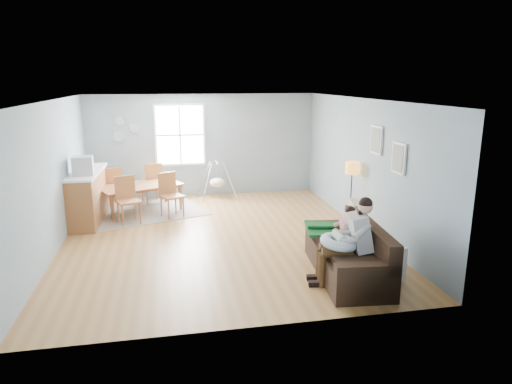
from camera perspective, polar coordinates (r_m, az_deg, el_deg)
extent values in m
cube|color=#A8703B|center=(9.22, -4.63, -5.83)|extent=(8.40, 9.40, 0.08)
cube|color=silver|center=(8.68, -5.03, 13.41)|extent=(8.40, 9.40, 0.60)
cube|color=gray|center=(13.44, -7.02, 6.47)|extent=(8.40, 0.08, 3.90)
cube|color=gray|center=(4.43, 1.99, -8.98)|extent=(8.40, 0.08, 3.90)
cube|color=gray|center=(10.17, 19.23, 3.40)|extent=(0.08, 9.40, 3.90)
cube|color=white|center=(12.19, -9.49, 7.05)|extent=(1.32, 0.06, 1.62)
cube|color=white|center=(12.16, -9.48, 7.03)|extent=(1.20, 0.02, 1.50)
cube|color=white|center=(12.15, -9.48, 7.03)|extent=(1.20, 0.03, 0.04)
cube|color=white|center=(12.15, -9.48, 7.03)|extent=(0.04, 0.03, 1.50)
cube|color=white|center=(8.24, 17.44, 4.05)|extent=(0.04, 0.44, 0.54)
cube|color=slate|center=(8.22, 17.28, 4.05)|extent=(0.01, 0.36, 0.46)
cube|color=white|center=(9.00, 14.83, 6.31)|extent=(0.04, 0.44, 0.54)
cube|color=slate|center=(8.99, 14.69, 6.31)|extent=(0.01, 0.36, 0.46)
cylinder|color=#8A9DA6|center=(12.20, -16.69, 8.56)|extent=(0.24, 0.02, 0.24)
cylinder|color=#8A9DA6|center=(12.19, -14.98, 7.72)|extent=(0.26, 0.02, 0.26)
cylinder|color=#8A9DA6|center=(12.25, -16.80, 6.68)|extent=(0.28, 0.02, 0.28)
cube|color=black|center=(7.55, 11.24, -8.59)|extent=(1.12, 2.21, 0.43)
cube|color=black|center=(7.51, 14.01, -5.35)|extent=(0.41, 2.15, 0.44)
cube|color=black|center=(6.60, 13.76, -9.37)|extent=(0.93, 0.29, 0.16)
cube|color=black|center=(8.32, 9.45, -4.20)|extent=(0.93, 0.29, 0.16)
cube|color=#16632C|center=(8.07, 9.78, -4.49)|extent=(1.12, 1.00, 0.04)
cube|color=#B3AA89|center=(7.94, 12.27, -3.05)|extent=(0.27, 0.55, 0.53)
cube|color=#9D9C9F|center=(7.09, 12.88, -4.91)|extent=(0.42, 0.49, 0.59)
sphere|color=#E4A58C|center=(6.98, 13.52, -1.81)|extent=(0.22, 0.22, 0.22)
sphere|color=black|center=(6.97, 13.55, -1.46)|extent=(0.21, 0.21, 0.21)
cylinder|color=#3C2615|center=(7.00, 10.11, -7.43)|extent=(0.48, 0.23, 0.16)
cylinder|color=#3C2615|center=(7.20, 9.77, -6.80)|extent=(0.48, 0.23, 0.16)
cylinder|color=#3C2615|center=(7.07, 8.26, -9.63)|extent=(0.13, 0.13, 0.53)
cylinder|color=#3C2615|center=(7.27, 7.97, -8.95)|extent=(0.13, 0.13, 0.53)
cube|color=black|center=(7.15, 7.55, -11.30)|extent=(0.25, 0.14, 0.08)
cube|color=black|center=(7.34, 7.28, -10.58)|extent=(0.25, 0.14, 0.08)
torus|color=#C9EBFC|center=(7.05, 10.29, -6.19)|extent=(0.69, 0.67, 0.23)
cylinder|color=silver|center=(7.03, 10.31, -5.59)|extent=(0.14, 0.31, 0.13)
sphere|color=#E4A58C|center=(7.18, 9.92, -4.98)|extent=(0.11, 0.11, 0.11)
cube|color=white|center=(7.58, 11.36, -4.47)|extent=(0.26, 0.29, 0.38)
sphere|color=#E4A58C|center=(7.51, 11.68, -2.58)|extent=(0.18, 0.18, 0.18)
sphere|color=black|center=(7.50, 11.70, -2.35)|extent=(0.17, 0.17, 0.17)
cylinder|color=#EF3A87|center=(7.50, 9.64, -5.94)|extent=(0.32, 0.12, 0.09)
cylinder|color=#EF3A87|center=(7.63, 9.35, -5.58)|extent=(0.32, 0.12, 0.09)
cylinder|color=#EF3A87|center=(7.52, 8.51, -7.26)|extent=(0.08, 0.08, 0.31)
cylinder|color=#EF3A87|center=(7.65, 8.24, -6.87)|extent=(0.08, 0.08, 0.31)
cylinder|color=black|center=(9.96, 11.58, -4.25)|extent=(0.25, 0.25, 0.03)
cylinder|color=black|center=(9.79, 11.75, -0.86)|extent=(0.03, 0.03, 1.24)
cylinder|color=orange|center=(9.64, 11.94, 2.97)|extent=(0.28, 0.28, 0.25)
cube|color=white|center=(7.49, 15.73, -8.53)|extent=(0.59, 0.55, 0.56)
cube|color=black|center=(7.35, 14.38, -8.86)|extent=(0.12, 0.38, 0.45)
cube|color=gray|center=(11.20, -14.05, -2.38)|extent=(3.25, 2.84, 0.01)
imported|color=brown|center=(11.12, -14.15, -0.80)|extent=(2.11, 1.72, 0.65)
cube|color=#946033|center=(10.24, -15.66, -1.16)|extent=(0.59, 0.59, 0.04)
cube|color=#946033|center=(10.37, -16.07, 0.58)|extent=(0.43, 0.19, 0.51)
cylinder|color=#946033|center=(10.08, -16.31, -2.90)|extent=(0.04, 0.04, 0.50)
cylinder|color=#946033|center=(10.18, -14.26, -2.61)|extent=(0.04, 0.04, 0.50)
cylinder|color=#946033|center=(10.44, -16.84, -2.38)|extent=(0.04, 0.04, 0.50)
cylinder|color=#946033|center=(10.52, -14.86, -2.10)|extent=(0.04, 0.04, 0.50)
cube|color=#946033|center=(10.51, -10.48, -0.53)|extent=(0.61, 0.61, 0.04)
cube|color=#946033|center=(10.62, -11.06, 1.12)|extent=(0.41, 0.23, 0.50)
cylinder|color=#946033|center=(10.33, -10.85, -2.20)|extent=(0.04, 0.04, 0.49)
cylinder|color=#946033|center=(10.49, -9.05, -1.87)|extent=(0.04, 0.04, 0.49)
cylinder|color=#946033|center=(10.65, -11.76, -1.76)|extent=(0.04, 0.04, 0.49)
cylinder|color=#946033|center=(10.81, -10.00, -1.44)|extent=(0.04, 0.04, 0.49)
cube|color=#946033|center=(11.69, -17.54, 0.53)|extent=(0.56, 0.56, 0.04)
cube|color=#946033|center=(11.43, -17.49, 1.64)|extent=(0.43, 0.15, 0.50)
cylinder|color=#946033|center=(11.95, -16.70, -0.35)|extent=(0.04, 0.04, 0.49)
cylinder|color=#946033|center=(11.90, -18.47, -0.53)|extent=(0.04, 0.04, 0.49)
cylinder|color=#946033|center=(11.59, -16.41, -0.76)|extent=(0.04, 0.04, 0.49)
cylinder|color=#946033|center=(11.54, -18.23, -0.95)|extent=(0.04, 0.04, 0.49)
cube|color=#946033|center=(11.92, -12.94, 1.11)|extent=(0.60, 0.60, 0.04)
cube|color=#946033|center=(11.67, -12.68, 2.24)|extent=(0.43, 0.20, 0.51)
cylinder|color=#946033|center=(12.21, -12.33, 0.24)|extent=(0.04, 0.04, 0.50)
cylinder|color=#946033|center=(12.10, -14.01, 0.02)|extent=(0.04, 0.04, 0.50)
cylinder|color=#946033|center=(11.86, -11.73, -0.13)|extent=(0.04, 0.04, 0.50)
cylinder|color=#946033|center=(11.75, -13.45, -0.36)|extent=(0.04, 0.04, 0.50)
cube|color=brown|center=(10.72, -20.21, -0.56)|extent=(0.61, 1.98, 1.09)
cube|color=white|center=(10.61, -20.46, 2.35)|extent=(0.65, 2.03, 0.04)
cube|color=#B6B6BB|center=(10.19, -20.84, 3.12)|extent=(0.44, 0.42, 0.39)
cube|color=black|center=(10.21, -21.91, 3.04)|extent=(0.05, 0.32, 0.27)
cylinder|color=#B6B6BB|center=(11.99, -4.93, 3.71)|extent=(0.06, 0.54, 0.04)
ellipsoid|color=beige|center=(12.09, -4.87, 1.18)|extent=(0.39, 0.39, 0.24)
cylinder|color=#B6B6BB|center=(12.04, -4.90, 2.44)|extent=(0.01, 0.01, 0.43)
cylinder|color=#B6B6BB|center=(11.74, -6.12, 1.14)|extent=(0.32, 0.36, 0.95)
cylinder|color=#B6B6BB|center=(11.83, -3.20, 1.30)|extent=(0.35, 0.33, 0.95)
cylinder|color=#B6B6BB|center=(12.33, -6.49, 1.75)|extent=(0.35, 0.33, 0.95)
cylinder|color=#B6B6BB|center=(12.42, -3.71, 1.90)|extent=(0.32, 0.36, 0.95)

